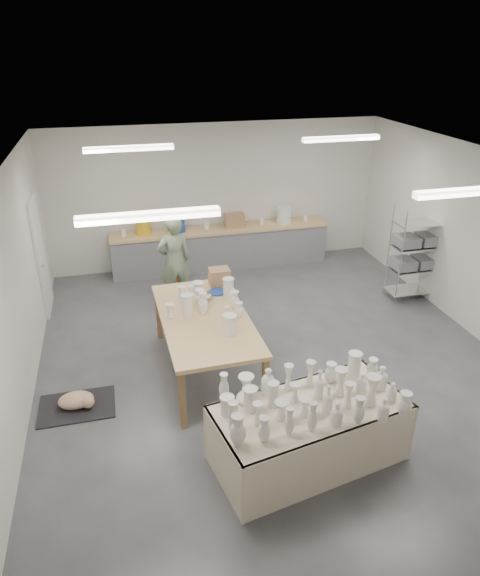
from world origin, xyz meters
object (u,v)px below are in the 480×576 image
object	(u,v)px
work_table	(208,312)
potter	(174,261)
drying_table	(309,429)
red_stool	(174,282)

from	to	relation	value
work_table	potter	distance (m)	2.18
drying_table	work_table	bearing A→B (deg)	98.28
drying_table	red_stool	xyz separation A→B (m)	(-0.95, 4.62, -0.14)
drying_table	potter	xyz separation A→B (m)	(-0.95, 4.35, 0.42)
potter	drying_table	bearing A→B (deg)	91.96
work_table	potter	xyz separation A→B (m)	(-0.20, 2.17, -0.06)
potter	red_stool	xyz separation A→B (m)	(-0.00, 0.27, -0.56)
work_table	red_stool	xyz separation A→B (m)	(-0.20, 2.44, -0.62)
drying_table	work_table	size ratio (longest dim) A/B	0.95
potter	work_table	bearing A→B (deg)	84.93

